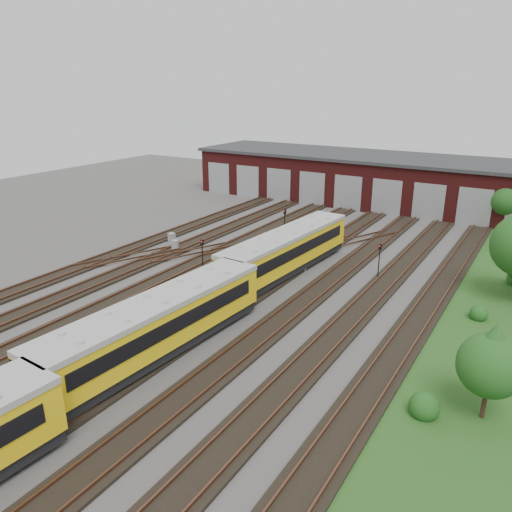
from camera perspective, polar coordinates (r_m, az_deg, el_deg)
The scene contains 18 objects.
ground at distance 35.99m, azimuth -7.08°, elevation -6.36°, with size 120.00×120.00×0.00m, color #454240.
track_network at distance 36.45m, azimuth -6.72°, elevation -5.82°, with size 30.40×70.00×0.33m.
maintenance_shed at distance 69.40m, azimuth 13.87°, elevation 8.51°, with size 51.00×12.50×6.35m.
grass_verge at distance 38.43m, azimuth 26.47°, elevation -6.61°, with size 8.00×55.00×0.05m, color #224918.
metro_train at distance 29.96m, azimuth -11.19°, elevation -7.78°, with size 3.95×48.28×3.33m.
signal_mast_0 at distance 42.58m, azimuth -6.16°, elevation 0.53°, with size 0.27×0.25×2.92m.
signal_mast_1 at distance 51.85m, azimuth 3.30°, elevation 4.17°, with size 0.30×0.29×3.12m.
signal_mast_2 at distance 42.56m, azimuth 1.97°, elevation 0.93°, with size 0.28×0.27×3.26m.
signal_mast_3 at distance 42.12m, azimuth 13.92°, elevation -0.10°, with size 0.27×0.26×3.01m.
relay_cabinet_0 at distance 51.12m, azimuth -9.60°, elevation 2.00°, with size 0.66×0.55×1.10m, color #939597.
relay_cabinet_1 at distance 48.99m, azimuth -9.22°, elevation 1.22°, with size 0.62×0.52×1.04m, color #939597.
relay_cabinet_2 at distance 36.11m, azimuth -13.40°, elevation -5.93°, with size 0.51×0.43×0.85m, color #939597.
relay_cabinet_3 at distance 50.56m, azimuth 3.54°, elevation 1.97°, with size 0.59×0.49×0.98m, color #939597.
relay_cabinet_4 at distance 43.39m, azimuth 5.36°, elevation -0.96°, with size 0.66×0.55×1.10m, color #939597.
tree_0 at distance 61.34m, azimuth 26.73°, elevation 6.08°, with size 3.43×3.43×5.68m.
tree_4 at distance 26.11m, azimuth 25.37°, elevation -10.51°, with size 3.12×3.12×5.17m.
bush_0 at distance 26.55m, azimuth 18.74°, elevation -15.59°, with size 1.49×1.49×1.49m, color #164714.
bush_1 at distance 37.66m, azimuth 24.14°, elevation -5.79°, with size 1.23×1.23×1.23m, color #164714.
Camera 1 is at (20.57, -25.16, 15.46)m, focal length 35.00 mm.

